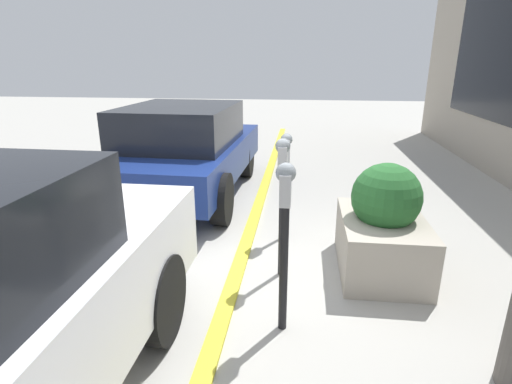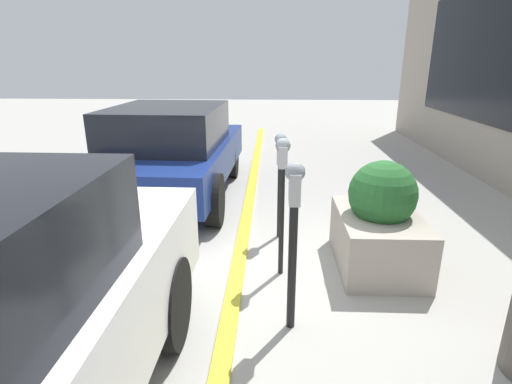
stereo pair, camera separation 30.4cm
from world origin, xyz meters
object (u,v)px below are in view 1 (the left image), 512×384
(parking_meter_nearest, at_px, (285,220))
(parking_meter_second, at_px, (282,177))
(planter_box, at_px, (383,228))
(parking_meter_middle, at_px, (286,163))
(parked_car_middle, at_px, (184,149))

(parking_meter_nearest, relative_size, parking_meter_second, 0.99)
(parking_meter_second, relative_size, planter_box, 1.18)
(parking_meter_middle, xyz_separation_m, parked_car_middle, (1.54, 1.79, -0.21))
(parking_meter_second, height_order, parked_car_middle, parked_car_middle)
(parking_meter_nearest, distance_m, parking_meter_middle, 1.90)
(parking_meter_nearest, xyz_separation_m, parking_meter_second, (0.93, 0.07, 0.09))
(parking_meter_second, height_order, parking_meter_middle, parking_meter_second)
(parking_meter_middle, bearing_deg, parking_meter_second, -179.75)
(parking_meter_nearest, xyz_separation_m, parked_car_middle, (3.45, 1.87, -0.21))
(planter_box, bearing_deg, parking_meter_second, 101.57)
(parking_meter_middle, distance_m, parked_car_middle, 2.37)
(parking_meter_nearest, relative_size, parking_meter_middle, 1.08)
(parked_car_middle, bearing_deg, parking_meter_nearest, -149.34)
(planter_box, xyz_separation_m, parked_car_middle, (2.29, 2.90, 0.31))
(planter_box, bearing_deg, parking_meter_nearest, 138.24)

